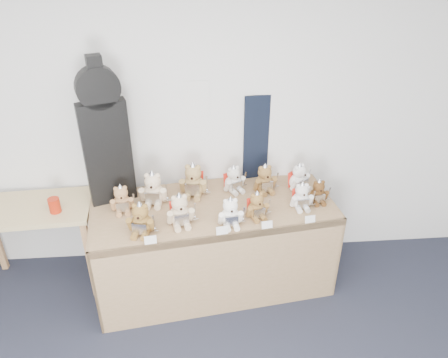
{
  "coord_description": "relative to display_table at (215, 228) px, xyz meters",
  "views": [
    {
      "loc": [
        0.25,
        -0.87,
        2.8
      ],
      "look_at": [
        0.48,
        1.97,
        1.12
      ],
      "focal_mm": 35.0,
      "sensor_mm": 36.0,
      "label": 1
    }
  ],
  "objects": [
    {
      "name": "teddy_front_centre",
      "position": [
        0.11,
        -0.19,
        0.28
      ],
      "size": [
        0.22,
        0.18,
        0.26
      ],
      "rotation": [
        0.0,
        0.0,
        0.09
      ],
      "color": "white",
      "rests_on": "display_table"
    },
    {
      "name": "room_shell",
      "position": [
        -0.11,
        0.5,
        0.92
      ],
      "size": [
        6.0,
        6.0,
        6.0
      ],
      "color": "white",
      "rests_on": "floor"
    },
    {
      "name": "teddy_front_far_right",
      "position": [
        0.69,
        -0.0,
        0.27
      ],
      "size": [
        0.2,
        0.17,
        0.25
      ],
      "rotation": [
        0.0,
        0.0,
        0.07
      ],
      "color": "silver",
      "rests_on": "display_table"
    },
    {
      "name": "entry_card_a",
      "position": [
        -0.48,
        -0.38,
        0.21
      ],
      "size": [
        0.09,
        0.03,
        0.06
      ],
      "primitive_type": "cube",
      "rotation": [
        -0.24,
        0.0,
        0.13
      ],
      "color": "silver",
      "rests_on": "display_table"
    },
    {
      "name": "entry_card_d",
      "position": [
        0.71,
        -0.22,
        0.21
      ],
      "size": [
        0.08,
        0.03,
        0.06
      ],
      "primitive_type": "cube",
      "rotation": [
        -0.24,
        0.0,
        0.13
      ],
      "color": "silver",
      "rests_on": "display_table"
    },
    {
      "name": "teddy_front_end",
      "position": [
        0.85,
        0.06,
        0.26
      ],
      "size": [
        0.19,
        0.15,
        0.23
      ],
      "rotation": [
        0.0,
        0.0,
        0.08
      ],
      "color": "#54371D",
      "rests_on": "display_table"
    },
    {
      "name": "guitar_case",
      "position": [
        -0.82,
        0.23,
        0.76
      ],
      "size": [
        0.38,
        0.22,
        1.19
      ],
      "rotation": [
        0.0,
        0.0,
        0.34
      ],
      "color": "black",
      "rests_on": "display_table"
    },
    {
      "name": "teddy_back_right",
      "position": [
        0.44,
        0.27,
        0.28
      ],
      "size": [
        0.23,
        0.2,
        0.27
      ],
      "rotation": [
        0.0,
        0.0,
        0.23
      ],
      "color": "olive",
      "rests_on": "display_table"
    },
    {
      "name": "navy_board",
      "position": [
        0.56,
        0.53,
        0.56
      ],
      "size": [
        0.57,
        0.11,
        0.77
      ],
      "primitive_type": "cube",
      "rotation": [
        0.0,
        0.0,
        0.16
      ],
      "color": "black",
      "rests_on": "display_table"
    },
    {
      "name": "teddy_front_right",
      "position": [
        0.32,
        -0.11,
        0.27
      ],
      "size": [
        0.21,
        0.19,
        0.25
      ],
      "rotation": [
        0.0,
        0.0,
        0.26
      ],
      "color": "brown",
      "rests_on": "display_table"
    },
    {
      "name": "teddy_front_far_left",
      "position": [
        -0.55,
        -0.24,
        0.29
      ],
      "size": [
        0.23,
        0.2,
        0.28
      ],
      "rotation": [
        0.0,
        0.0,
        -0.16
      ],
      "color": "brown",
      "rests_on": "display_table"
    },
    {
      "name": "teddy_front_left",
      "position": [
        -0.27,
        -0.15,
        0.29
      ],
      "size": [
        0.24,
        0.21,
        0.29
      ],
      "rotation": [
        0.0,
        0.0,
        0.18
      ],
      "color": "#CAB08E",
      "rests_on": "display_table"
    },
    {
      "name": "teddy_back_centre_right",
      "position": [
        0.18,
        0.29,
        0.28
      ],
      "size": [
        0.21,
        0.21,
        0.26
      ],
      "rotation": [
        0.0,
        0.0,
        0.46
      ],
      "color": "white",
      "rests_on": "display_table"
    },
    {
      "name": "teddy_back_left",
      "position": [
        -0.49,
        0.15,
        0.3
      ],
      "size": [
        0.26,
        0.21,
        0.31
      ],
      "rotation": [
        0.0,
        0.0,
        -0.09
      ],
      "color": "beige",
      "rests_on": "display_table"
    },
    {
      "name": "entry_card_c",
      "position": [
        0.37,
        -0.26,
        0.21
      ],
      "size": [
        0.09,
        0.03,
        0.06
      ],
      "primitive_type": "cube",
      "rotation": [
        -0.24,
        0.0,
        0.13
      ],
      "color": "silver",
      "rests_on": "display_table"
    },
    {
      "name": "side_table",
      "position": [
        -1.5,
        0.19,
        0.03
      ],
      "size": [
        0.99,
        0.59,
        0.8
      ],
      "rotation": [
        0.0,
        0.0,
        0.06
      ],
      "color": "tan",
      "rests_on": "floor"
    },
    {
      "name": "teddy_back_far_left",
      "position": [
        -0.73,
        0.06,
        0.27
      ],
      "size": [
        0.21,
        0.18,
        0.25
      ],
      "rotation": [
        0.0,
        0.0,
        0.16
      ],
      "color": "#AA7B4F",
      "rests_on": "display_table"
    },
    {
      "name": "display_table",
      "position": [
        0.0,
        0.0,
        0.0
      ],
      "size": [
        2.05,
        1.07,
        0.82
      ],
      "rotation": [
        0.0,
        0.0,
        0.13
      ],
      "color": "olive",
      "rests_on": "floor"
    },
    {
      "name": "entry_card_b",
      "position": [
        0.03,
        -0.31,
        0.21
      ],
      "size": [
        0.09,
        0.03,
        0.06
      ],
      "primitive_type": "cube",
      "rotation": [
        -0.24,
        0.0,
        0.13
      ],
      "color": "silver",
      "rests_on": "display_table"
    },
    {
      "name": "teddy_back_centre_left",
      "position": [
        -0.16,
        0.26,
        0.3
      ],
      "size": [
        0.26,
        0.23,
        0.32
      ],
      "rotation": [
        0.0,
        0.0,
        -0.16
      ],
      "color": "#A88854",
      "rests_on": "display_table"
    },
    {
      "name": "red_cup",
      "position": [
        -1.27,
        0.11,
        0.22
      ],
      "size": [
        0.09,
        0.09,
        0.12
      ],
      "primitive_type": "cylinder",
      "color": "#AC210B",
      "rests_on": "side_table"
    },
    {
      "name": "teddy_back_end",
      "position": [
        0.73,
        0.28,
        0.28
      ],
      "size": [
        0.21,
        0.22,
        0.26
      ],
      "rotation": [
        0.0,
        0.0,
        0.68
      ],
      "color": "white",
      "rests_on": "display_table"
    }
  ]
}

